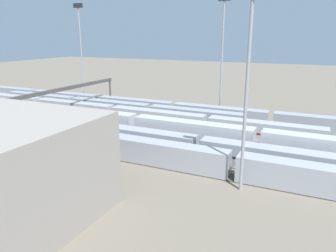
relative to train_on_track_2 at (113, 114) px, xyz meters
name	(u,v)px	position (x,y,z in m)	size (l,w,h in m)	color
ground_plane	(155,134)	(-14.11, 5.00, -2.00)	(400.00, 400.00, 0.00)	#756B5B
track_bed_0	(182,118)	(-14.11, -10.00, -1.94)	(140.00, 2.80, 0.12)	#3D3833
track_bed_1	(174,123)	(-14.11, -5.00, -1.94)	(140.00, 2.80, 0.12)	#3D3833
track_bed_2	(165,128)	(-14.11, 0.00, -1.94)	(140.00, 2.80, 0.12)	#3D3833
track_bed_3	(155,134)	(-14.11, 5.00, -1.94)	(140.00, 2.80, 0.12)	#4C443D
track_bed_4	(143,140)	(-14.11, 10.00, -1.94)	(140.00, 2.80, 0.12)	#3D3833
track_bed_5	(130,148)	(-14.11, 15.00, -1.94)	(140.00, 2.80, 0.12)	#3D3833
track_bed_6	(115,156)	(-14.11, 20.00, -1.94)	(140.00, 2.80, 0.12)	#4C443D
train_on_track_2	(113,114)	(0.00, 0.00, 0.00)	(95.60, 3.06, 3.80)	#B7BABF
train_on_track_4	(136,127)	(-12.44, 10.00, 0.62)	(95.60, 3.00, 5.00)	silver
train_on_track_6	(152,152)	(-21.52, 20.00, 0.07)	(114.80, 3.00, 4.40)	#285193
train_on_track_5	(137,139)	(-15.64, 15.00, 0.00)	(71.40, 3.06, 3.80)	#A8AAB2
train_on_track_1	(109,108)	(4.54, -5.00, 0.02)	(71.40, 3.00, 3.80)	#A8AAB2
train_on_track_0	(169,109)	(-10.44, -10.00, 0.06)	(139.00, 3.00, 4.40)	#1E6B9E
light_mast_0	(223,44)	(-22.81, -13.99, 16.54)	(2.80, 0.70, 29.42)	#9EA0A5
light_mast_1	(248,68)	(-36.89, 23.25, 14.60)	(2.80, 0.70, 25.88)	#9EA0A5
light_mast_2	(81,43)	(18.78, -12.39, 16.38)	(2.80, 0.70, 29.14)	#9EA0A5
signal_gantry	(68,91)	(9.09, 5.00, 5.65)	(0.70, 35.00, 8.80)	#4C4742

